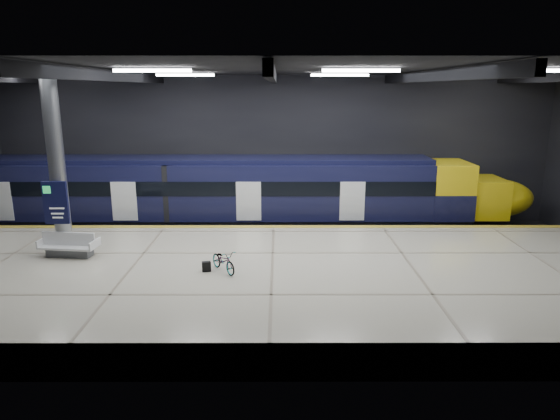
{
  "coord_description": "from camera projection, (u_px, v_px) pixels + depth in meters",
  "views": [
    {
      "loc": [
        0.24,
        -19.35,
        7.32
      ],
      "look_at": [
        0.29,
        1.5,
        2.2
      ],
      "focal_mm": 32.0,
      "sensor_mm": 36.0,
      "label": 1
    }
  ],
  "objects": [
    {
      "name": "info_column",
      "position": [
        57.0,
        167.0,
        18.46
      ],
      "size": [
        0.9,
        0.78,
        6.9
      ],
      "color": "#9EA0A5",
      "rests_on": "platform"
    },
    {
      "name": "bicycle",
      "position": [
        224.0,
        261.0,
        17.28
      ],
      "size": [
        1.29,
        1.53,
        0.79
      ],
      "primitive_type": "imported",
      "rotation": [
        0.0,
        0.0,
        0.61
      ],
      "color": "#99999E",
      "rests_on": "platform"
    },
    {
      "name": "room_shell",
      "position": [
        273.0,
        131.0,
        19.17
      ],
      "size": [
        30.1,
        16.1,
        8.05
      ],
      "color": "black",
      "rests_on": "ground"
    },
    {
      "name": "bench",
      "position": [
        69.0,
        248.0,
        18.86
      ],
      "size": [
        2.22,
        1.13,
        0.94
      ],
      "rotation": [
        0.0,
        0.0,
        -0.12
      ],
      "color": "#595B60",
      "rests_on": "platform"
    },
    {
      "name": "train",
      "position": [
        227.0,
        194.0,
        25.37
      ],
      "size": [
        29.4,
        2.84,
        3.79
      ],
      "color": "black",
      "rests_on": "ground"
    },
    {
      "name": "safety_strip",
      "position": [
        274.0,
        227.0,
        22.94
      ],
      "size": [
        30.0,
        0.4,
        0.01
      ],
      "primitive_type": "cube",
      "color": "gold",
      "rests_on": "platform"
    },
    {
      "name": "ground",
      "position": [
        273.0,
        270.0,
        20.53
      ],
      "size": [
        30.0,
        30.0,
        0.0
      ],
      "primitive_type": "plane",
      "color": "black",
      "rests_on": "ground"
    },
    {
      "name": "platform",
      "position": [
        272.0,
        281.0,
        17.97
      ],
      "size": [
        30.0,
        11.0,
        1.1
      ],
      "primitive_type": "cube",
      "color": "beige",
      "rests_on": "ground"
    },
    {
      "name": "rails",
      "position": [
        274.0,
        231.0,
        25.85
      ],
      "size": [
        30.0,
        1.52,
        0.16
      ],
      "color": "gray",
      "rests_on": "ground"
    },
    {
      "name": "pannier_bag",
      "position": [
        206.0,
        267.0,
        17.33
      ],
      "size": [
        0.33,
        0.24,
        0.35
      ],
      "primitive_type": "cube",
      "rotation": [
        0.0,
        0.0,
        0.23
      ],
      "color": "black",
      "rests_on": "platform"
    }
  ]
}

